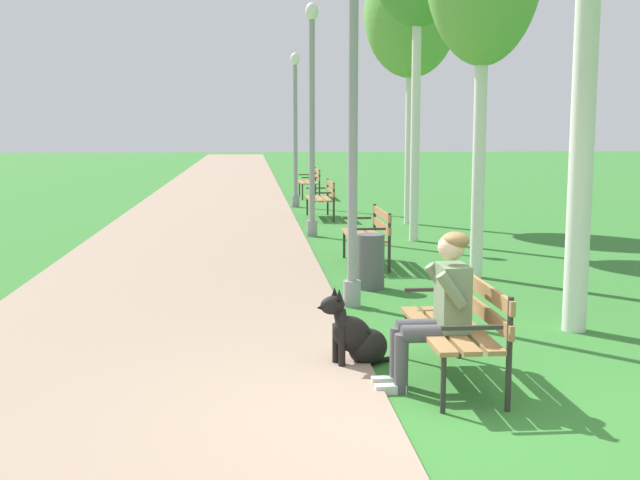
{
  "coord_description": "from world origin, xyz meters",
  "views": [
    {
      "loc": [
        -1.35,
        -5.4,
        2.06
      ],
      "look_at": [
        -0.64,
        2.87,
        0.9
      ],
      "focal_mm": 45.86,
      "sensor_mm": 36.0,
      "label": 1
    }
  ],
  "objects_px": {
    "park_bench_mid": "(369,231)",
    "litter_bin": "(370,261)",
    "dog_black": "(357,337)",
    "birch_tree_fifth": "(411,14)",
    "lamp_post_near": "(353,104)",
    "park_bench_near": "(460,321)",
    "lamp_post_far": "(295,128)",
    "park_bench_far": "(323,196)",
    "park_bench_furthest": "(311,180)",
    "person_seated_on_near_bench": "(439,304)",
    "lamp_post_mid": "(312,118)"
  },
  "relations": [
    {
      "from": "park_bench_mid",
      "to": "park_bench_far",
      "type": "bearing_deg",
      "value": 91.23
    },
    {
      "from": "park_bench_furthest",
      "to": "lamp_post_mid",
      "type": "bearing_deg",
      "value": -94.24
    },
    {
      "from": "park_bench_mid",
      "to": "park_bench_far",
      "type": "height_order",
      "value": "same"
    },
    {
      "from": "park_bench_near",
      "to": "person_seated_on_near_bench",
      "type": "height_order",
      "value": "person_seated_on_near_bench"
    },
    {
      "from": "lamp_post_mid",
      "to": "park_bench_far",
      "type": "bearing_deg",
      "value": 81.1
    },
    {
      "from": "park_bench_near",
      "to": "park_bench_mid",
      "type": "bearing_deg",
      "value": 88.97
    },
    {
      "from": "park_bench_far",
      "to": "dog_black",
      "type": "xyz_separation_m",
      "value": [
        -0.73,
        -11.41,
        -0.25
      ]
    },
    {
      "from": "park_bench_mid",
      "to": "dog_black",
      "type": "height_order",
      "value": "park_bench_mid"
    },
    {
      "from": "person_seated_on_near_bench",
      "to": "lamp_post_mid",
      "type": "xyz_separation_m",
      "value": [
        -0.3,
        9.06,
        1.54
      ]
    },
    {
      "from": "park_bench_mid",
      "to": "lamp_post_far",
      "type": "bearing_deg",
      "value": 93.83
    },
    {
      "from": "lamp_post_far",
      "to": "park_bench_far",
      "type": "bearing_deg",
      "value": -80.02
    },
    {
      "from": "dog_black",
      "to": "litter_bin",
      "type": "distance_m",
      "value": 3.42
    },
    {
      "from": "lamp_post_mid",
      "to": "park_bench_near",
      "type": "bearing_deg",
      "value": -86.78
    },
    {
      "from": "park_bench_mid",
      "to": "person_seated_on_near_bench",
      "type": "height_order",
      "value": "person_seated_on_near_bench"
    },
    {
      "from": "park_bench_mid",
      "to": "birch_tree_fifth",
      "type": "height_order",
      "value": "birch_tree_fifth"
    },
    {
      "from": "park_bench_mid",
      "to": "litter_bin",
      "type": "distance_m",
      "value": 1.8
    },
    {
      "from": "lamp_post_near",
      "to": "birch_tree_fifth",
      "type": "relative_size",
      "value": 0.78
    },
    {
      "from": "park_bench_near",
      "to": "lamp_post_far",
      "type": "relative_size",
      "value": 0.39
    },
    {
      "from": "person_seated_on_near_bench",
      "to": "lamp_post_mid",
      "type": "relative_size",
      "value": 0.29
    },
    {
      "from": "park_bench_near",
      "to": "litter_bin",
      "type": "relative_size",
      "value": 2.14
    },
    {
      "from": "park_bench_near",
      "to": "park_bench_furthest",
      "type": "height_order",
      "value": "same"
    },
    {
      "from": "lamp_post_far",
      "to": "park_bench_furthest",
      "type": "bearing_deg",
      "value": 77.37
    },
    {
      "from": "park_bench_far",
      "to": "park_bench_furthest",
      "type": "distance_m",
      "value": 5.32
    },
    {
      "from": "park_bench_furthest",
      "to": "lamp_post_far",
      "type": "height_order",
      "value": "lamp_post_far"
    },
    {
      "from": "lamp_post_near",
      "to": "dog_black",
      "type": "bearing_deg",
      "value": -96.14
    },
    {
      "from": "dog_black",
      "to": "lamp_post_mid",
      "type": "bearing_deg",
      "value": 88.23
    },
    {
      "from": "dog_black",
      "to": "birch_tree_fifth",
      "type": "distance_m",
      "value": 11.28
    },
    {
      "from": "dog_black",
      "to": "birch_tree_fifth",
      "type": "relative_size",
      "value": 0.14
    },
    {
      "from": "dog_black",
      "to": "lamp_post_near",
      "type": "height_order",
      "value": "lamp_post_near"
    },
    {
      "from": "park_bench_furthest",
      "to": "lamp_post_far",
      "type": "relative_size",
      "value": 0.39
    },
    {
      "from": "park_bench_furthest",
      "to": "dog_black",
      "type": "xyz_separation_m",
      "value": [
        -0.88,
        -16.73,
        -0.25
      ]
    },
    {
      "from": "lamp_post_near",
      "to": "park_bench_far",
      "type": "bearing_deg",
      "value": 86.99
    },
    {
      "from": "lamp_post_near",
      "to": "park_bench_furthest",
      "type": "bearing_deg",
      "value": 87.52
    },
    {
      "from": "park_bench_furthest",
      "to": "dog_black",
      "type": "height_order",
      "value": "park_bench_furthest"
    },
    {
      "from": "lamp_post_near",
      "to": "park_bench_near",
      "type": "bearing_deg",
      "value": -79.98
    },
    {
      "from": "lamp_post_near",
      "to": "lamp_post_mid",
      "type": "xyz_separation_m",
      "value": [
        0.01,
        6.05,
        -0.08
      ]
    },
    {
      "from": "park_bench_furthest",
      "to": "lamp_post_mid",
      "type": "distance_m",
      "value": 8.52
    },
    {
      "from": "lamp_post_mid",
      "to": "birch_tree_fifth",
      "type": "distance_m",
      "value": 3.55
    },
    {
      "from": "park_bench_near",
      "to": "park_bench_mid",
      "type": "distance_m",
      "value": 5.66
    },
    {
      "from": "lamp_post_mid",
      "to": "birch_tree_fifth",
      "type": "xyz_separation_m",
      "value": [
        2.19,
        1.82,
        2.13
      ]
    },
    {
      "from": "dog_black",
      "to": "lamp_post_far",
      "type": "height_order",
      "value": "lamp_post_far"
    },
    {
      "from": "park_bench_mid",
      "to": "lamp_post_mid",
      "type": "relative_size",
      "value": 0.35
    },
    {
      "from": "dog_black",
      "to": "park_bench_furthest",
      "type": "bearing_deg",
      "value": 87.0
    },
    {
      "from": "park_bench_mid",
      "to": "person_seated_on_near_bench",
      "type": "distance_m",
      "value": 5.79
    },
    {
      "from": "park_bench_near",
      "to": "park_bench_furthest",
      "type": "xyz_separation_m",
      "value": [
        0.11,
        17.26,
        0.0
      ]
    },
    {
      "from": "park_bench_near",
      "to": "lamp_post_mid",
      "type": "xyz_separation_m",
      "value": [
        -0.5,
        8.94,
        1.7
      ]
    },
    {
      "from": "park_bench_far",
      "to": "park_bench_mid",
      "type": "bearing_deg",
      "value": -88.77
    },
    {
      "from": "dog_black",
      "to": "birch_tree_fifth",
      "type": "bearing_deg",
      "value": 76.52
    },
    {
      "from": "park_bench_near",
      "to": "person_seated_on_near_bench",
      "type": "distance_m",
      "value": 0.29
    },
    {
      "from": "birch_tree_fifth",
      "to": "dog_black",
      "type": "bearing_deg",
      "value": -103.48
    }
  ]
}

